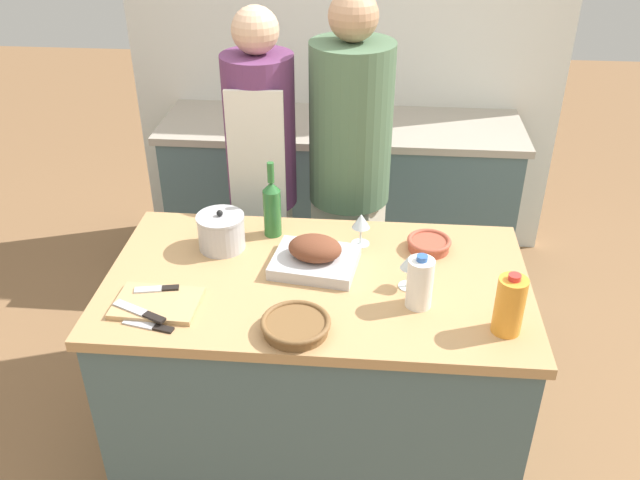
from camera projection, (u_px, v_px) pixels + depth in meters
ground_plane at (317, 455)px, 2.91m from camera, size 12.00×12.00×0.00m
kitchen_island at (317, 374)px, 2.66m from camera, size 1.51×0.85×0.93m
back_counter at (340, 198)px, 3.94m from camera, size 1.98×0.60×0.92m
back_wall at (346, 41)px, 3.81m from camera, size 2.48×0.10×2.55m
roasting_pan at (315, 256)px, 2.46m from camera, size 0.33×0.29×0.13m
wicker_basket at (296, 325)px, 2.15m from camera, size 0.23×0.23×0.05m
cutting_board at (157, 303)px, 2.28m from camera, size 0.29×0.21×0.02m
stock_pot at (221, 232)px, 2.56m from camera, size 0.18×0.18×0.16m
mixing_bowl at (429, 244)px, 2.57m from camera, size 0.17×0.17×0.05m
juice_jug at (510, 305)px, 2.12m from camera, size 0.09×0.09×0.22m
milk_jug at (420, 283)px, 2.24m from camera, size 0.09×0.09×0.20m
wine_bottle_green at (272, 207)px, 2.62m from camera, size 0.07×0.07×0.31m
wine_glass_left at (410, 263)px, 2.32m from camera, size 0.07×0.07×0.14m
wine_glass_right at (361, 223)px, 2.57m from camera, size 0.07×0.07×0.13m
knife_chef at (141, 312)px, 2.22m from camera, size 0.20×0.11×0.01m
knife_paring at (158, 289)px, 2.33m from camera, size 0.15×0.06×0.01m
knife_bread at (150, 326)px, 2.18m from camera, size 0.18×0.07×0.01m
condiment_bottle_tall at (340, 113)px, 3.59m from camera, size 0.07×0.07×0.19m
condiment_bottle_short at (357, 106)px, 3.70m from camera, size 0.05×0.05×0.17m
condiment_bottle_extra at (274, 110)px, 3.60m from camera, size 0.07×0.07×0.21m
person_cook_aproned at (262, 175)px, 3.08m from camera, size 0.31×0.32×1.70m
person_cook_guest at (350, 172)px, 3.05m from camera, size 0.36×0.36×1.77m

